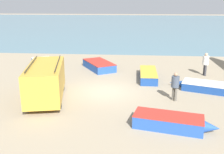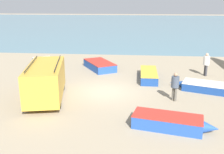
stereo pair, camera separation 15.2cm
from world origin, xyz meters
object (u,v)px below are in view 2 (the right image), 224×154
object	(u,v)px
fishing_rowboat_3	(215,88)
fishing_rowboat_5	(171,122)
parked_van	(46,80)
fishing_rowboat_0	(149,74)
fisherman_1	(206,62)
fishing_rowboat_1	(45,63)
fishing_rowboat_4	(99,65)
fisherman_0	(175,84)

from	to	relation	value
fishing_rowboat_3	fishing_rowboat_5	bearing A→B (deg)	76.90
parked_van	fishing_rowboat_5	world-z (taller)	parked_van
fishing_rowboat_0	fisherman_1	size ratio (longest dim) A/B	2.43
fishing_rowboat_1	fishing_rowboat_5	xyz separation A→B (m)	(9.80, -11.03, 0.05)
fishing_rowboat_1	parked_van	bearing A→B (deg)	169.74
fishing_rowboat_0	fishing_rowboat_5	world-z (taller)	fishing_rowboat_0
parked_van	fishing_rowboat_1	world-z (taller)	parked_van
fishing_rowboat_4	fisherman_1	world-z (taller)	fisherman_1
fishing_rowboat_0	fisherman_0	xyz separation A→B (m)	(1.33, -4.51, 0.72)
fishing_rowboat_3	fishing_rowboat_5	size ratio (longest dim) A/B	1.35
fishing_rowboat_5	parked_van	bearing A→B (deg)	168.02
fisherman_1	fishing_rowboat_5	bearing A→B (deg)	54.70
fishing_rowboat_4	parked_van	bearing A→B (deg)	133.24
fishing_rowboat_1	fishing_rowboat_5	distance (m)	14.76
fishing_rowboat_1	fishing_rowboat_4	xyz separation A→B (m)	(4.93, -0.40, 0.06)
fishing_rowboat_1	fisherman_1	world-z (taller)	fisherman_1
fishing_rowboat_1	fishing_rowboat_3	distance (m)	14.44
fisherman_1	fisherman_0	bearing A→B (deg)	47.95
fishing_rowboat_0	fishing_rowboat_4	xyz separation A→B (m)	(-4.17, 2.55, 0.02)
fishing_rowboat_0	fishing_rowboat_3	world-z (taller)	fishing_rowboat_0
fisherman_0	fisherman_1	size ratio (longest dim) A/B	0.95
fishing_rowboat_5	fisherman_0	distance (m)	3.70
fishing_rowboat_1	fishing_rowboat_5	bearing A→B (deg)	-168.52
fishing_rowboat_5	fishing_rowboat_1	bearing A→B (deg)	144.41
fishing_rowboat_3	fisherman_1	world-z (taller)	fisherman_1
fisherman_0	fishing_rowboat_1	bearing A→B (deg)	-76.17
fishing_rowboat_0	fishing_rowboat_1	distance (m)	9.57
fishing_rowboat_1	fishing_rowboat_3	bearing A→B (deg)	-143.17
fishing_rowboat_4	fisherman_1	xyz separation A→B (m)	(8.66, -1.37, 0.75)
fishing_rowboat_0	fishing_rowboat_3	bearing A→B (deg)	-122.42
parked_van	fishing_rowboat_1	xyz separation A→B (m)	(-2.83, 7.81, -0.90)
fishing_rowboat_4	fisherman_1	bearing A→B (deg)	-129.89
parked_van	fisherman_1	distance (m)	12.34
fishing_rowboat_0	fishing_rowboat_1	xyz separation A→B (m)	(-9.11, 2.95, -0.05)
fishing_rowboat_1	fisherman_1	size ratio (longest dim) A/B	2.72
fishing_rowboat_0	parked_van	bearing A→B (deg)	128.16
fishing_rowboat_1	fishing_rowboat_4	world-z (taller)	fishing_rowboat_4
parked_van	fisherman_0	distance (m)	7.62
fishing_rowboat_1	fishing_rowboat_4	bearing A→B (deg)	-124.75
fishing_rowboat_0	fishing_rowboat_5	bearing A→B (deg)	-174.68
fishing_rowboat_3	fishing_rowboat_5	distance (m)	6.41
fishing_rowboat_3	fishing_rowboat_4	distance (m)	9.87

